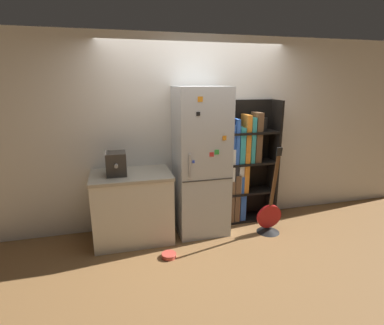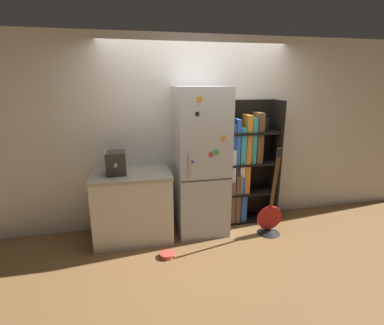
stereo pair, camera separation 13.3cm
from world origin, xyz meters
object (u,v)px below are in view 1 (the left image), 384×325
at_px(bookshelf, 244,165).
at_px(pet_bowl, 169,255).
at_px(espresso_machine, 116,164).
at_px(guitar, 269,221).
at_px(refrigerator, 201,162).

bearing_deg(bookshelf, pet_bowl, -149.01).
relative_size(espresso_machine, guitar, 0.26).
bearing_deg(bookshelf, espresso_machine, -173.73).
height_order(espresso_machine, pet_bowl, espresso_machine).
height_order(refrigerator, pet_bowl, refrigerator).
distance_m(bookshelf, espresso_machine, 1.80).
distance_m(refrigerator, espresso_machine, 1.09).
xyz_separation_m(guitar, pet_bowl, (-1.43, -0.25, -0.14)).
bearing_deg(espresso_machine, guitar, -8.70).
relative_size(refrigerator, bookshelf, 1.11).
distance_m(espresso_machine, pet_bowl, 1.27).
bearing_deg(refrigerator, pet_bowl, -133.70).
xyz_separation_m(refrigerator, bookshelf, (0.69, 0.17, -0.14)).
bearing_deg(bookshelf, guitar, -69.74).
relative_size(refrigerator, espresso_machine, 6.08).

